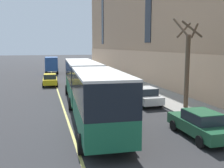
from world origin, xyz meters
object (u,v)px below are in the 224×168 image
Objects in this scene: street_tree_mid_block at (187,63)px; taxi_cab at (50,80)px; box_truck at (52,64)px; fire_hydrant at (107,74)px; city_bus at (87,85)px; parked_car_black_4 at (118,84)px; parked_car_black_1 at (87,68)px; parked_car_black_0 at (97,73)px; parked_car_green_3 at (200,124)px; parked_car_white_2 at (145,96)px.

taxi_cab is at bearing 123.27° from street_tree_mid_block.
box_truck is 11.75m from fire_hydrant.
street_tree_mid_block is at bearing -7.99° from city_bus.
box_truck is at bearing 108.16° from parked_car_black_4.
parked_car_black_1 is 18.69m from taxi_cab.
parked_car_black_0 is 6.30× the size of fire_hydrant.
taxi_cab is at bearing 99.38° from city_bus.
parked_car_black_4 is 6.58× the size of fire_hydrant.
parked_car_green_3 is at bearing -70.91° from taxi_cab.
box_truck reaches higher than parked_car_black_1.
parked_car_green_3 is 37.72m from box_truck.
parked_car_black_0 and parked_car_black_1 have the same top height.
city_bus is 10.48m from parked_car_black_4.
parked_car_black_4 is at bearing -90.13° from parked_car_black_1.
box_truck reaches higher than fire_hydrant.
taxi_cab is at bearing 143.31° from parked_car_black_4.
box_truck is at bearing 103.78° from parked_car_white_2.
parked_car_white_2 is 0.99× the size of taxi_cab.
street_tree_mid_block is at bearing -87.41° from fire_hydrant.
parked_car_black_1 is 1.00× the size of parked_car_green_3.
parked_car_green_3 is 7.41m from street_tree_mid_block.
parked_car_black_4 and taxi_cab have the same top height.
parked_car_green_3 is at bearing -90.72° from parked_car_white_2.
parked_car_white_2 is (5.30, 1.24, -1.37)m from city_bus.
parked_car_black_0 is 9.93m from taxi_cab.
fire_hydrant is (-1.04, 22.92, -3.25)m from street_tree_mid_block.
city_bus is 2.99× the size of box_truck.
parked_car_black_1 is 39.08m from parked_car_green_3.
parked_car_black_4 is (-0.05, -22.68, -0.00)m from parked_car_black_1.
fire_hydrant is at bearing 86.67° from parked_car_green_3.
parked_car_black_0 reaches higher than fire_hydrant.
box_truck is 32.38m from street_tree_mid_block.
fire_hydrant is (9.31, 7.15, -0.29)m from taxi_cab.
parked_car_white_2 is at bearing -60.07° from taxi_cab.
taxi_cab is at bearing 119.93° from parked_car_white_2.
parked_car_green_3 is at bearing -89.70° from parked_car_black_0.
parked_car_black_4 is (0.05, -12.15, 0.00)m from parked_car_black_0.
taxi_cab is at bearing -142.47° from fire_hydrant.
fire_hydrant is (6.89, 21.81, -1.66)m from city_bus.
parked_car_green_3 is at bearing -113.69° from street_tree_mid_block.
city_bus is at bearing -166.79° from parked_car_white_2.
parked_car_white_2 is 4.60m from street_tree_mid_block.
parked_car_green_3 and parked_car_black_4 have the same top height.
street_tree_mid_block is at bearing -82.64° from parked_car_black_0.
parked_car_black_0 is 1.04× the size of taxi_cab.
parked_car_white_2 is at bearing -76.22° from box_truck.
city_bus reaches higher than fire_hydrant.
parked_car_green_3 and taxi_cab have the same top height.
fire_hydrant is (8.58, -7.93, -1.24)m from box_truck.
street_tree_mid_block is at bearing -41.93° from parked_car_white_2.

